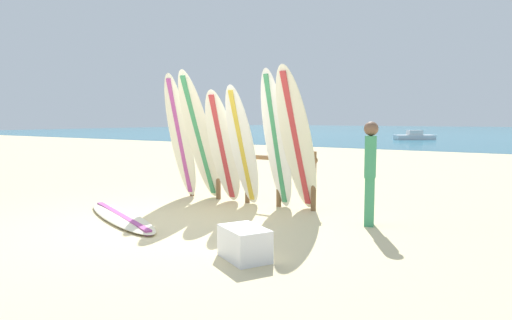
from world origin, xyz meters
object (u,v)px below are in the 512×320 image
at_px(surfboard_leaning_center_right, 276,140).
at_px(surfboard_lying_on_sand, 121,217).
at_px(cooler_box, 244,243).
at_px(beachgoer_standing, 370,169).
at_px(small_boat_offshore, 415,136).
at_px(surfboard_leaning_left, 200,137).
at_px(surfboard_leaning_right, 297,141).
at_px(surfboard_leaning_center_left, 223,148).
at_px(surfboard_leaning_center, 242,147).
at_px(surfboard_leaning_far_left, 180,137).
at_px(surfboard_rack, 247,170).

relative_size(surfboard_leaning_center_right, surfboard_lying_on_sand, 0.91).
distance_m(surfboard_leaning_center_right, cooler_box, 2.94).
bearing_deg(beachgoer_standing, surfboard_lying_on_sand, -153.29).
bearing_deg(small_boat_offshore, surfboard_leaning_left, -84.04).
distance_m(surfboard_leaning_center_right, surfboard_leaning_right, 0.44).
bearing_deg(surfboard_lying_on_sand, surfboard_leaning_center_left, 72.18).
bearing_deg(surfboard_leaning_left, surfboard_leaning_center, -1.01).
distance_m(surfboard_leaning_far_left, cooler_box, 4.12).
bearing_deg(surfboard_leaning_center_right, small_boat_offshore, 99.12).
distance_m(surfboard_lying_on_sand, small_boat_offshore, 30.63).
bearing_deg(surfboard_rack, beachgoer_standing, -11.45).
distance_m(surfboard_rack, cooler_box, 3.41).
distance_m(surfboard_leaning_center, small_boat_offshore, 28.98).
bearing_deg(surfboard_leaning_right, surfboard_leaning_center, -176.15).
bearing_deg(surfboard_leaning_far_left, cooler_box, -37.33).
xyz_separation_m(surfboard_leaning_far_left, small_boat_offshore, (-2.49, 28.66, -0.95)).
distance_m(surfboard_rack, surfboard_leaning_left, 1.08).
bearing_deg(surfboard_rack, surfboard_leaning_right, -16.28).
bearing_deg(surfboard_leaning_center_right, beachgoer_standing, -7.68).
bearing_deg(cooler_box, beachgoer_standing, 102.68).
relative_size(surfboard_rack, surfboard_leaning_center, 1.32).
relative_size(surfboard_leaning_center, beachgoer_standing, 1.40).
bearing_deg(surfboard_lying_on_sand, surfboard_rack, 68.25).
bearing_deg(surfboard_leaning_center_left, surfboard_leaning_left, -174.68).
xyz_separation_m(surfboard_leaning_far_left, surfboard_lying_on_sand, (0.41, -1.83, -1.18)).
xyz_separation_m(surfboard_leaning_center_right, surfboard_lying_on_sand, (-1.68, -1.94, -1.17)).
bearing_deg(surfboard_rack, surfboard_leaning_center, -65.83).
bearing_deg(surfboard_leaning_far_left, small_boat_offshore, 94.97).
bearing_deg(beachgoer_standing, cooler_box, -105.52).
bearing_deg(surfboard_leaning_right, surfboard_lying_on_sand, -138.61).
distance_m(surfboard_leaning_right, beachgoer_standing, 1.35).
bearing_deg(surfboard_leaning_center_left, surfboard_leaning_far_left, -178.46).
bearing_deg(surfboard_leaning_far_left, surfboard_lying_on_sand, -77.34).
distance_m(surfboard_leaning_center_left, surfboard_leaning_center, 0.49).
bearing_deg(beachgoer_standing, small_boat_offshore, 102.36).
xyz_separation_m(surfboard_leaning_left, surfboard_lying_on_sand, (-0.09, -1.81, -1.18)).
bearing_deg(surfboard_leaning_left, surfboard_rack, 27.24).
bearing_deg(surfboard_leaning_center_left, cooler_box, -48.50).
bearing_deg(surfboard_rack, cooler_box, -56.28).
bearing_deg(surfboard_leaning_center, cooler_box, -54.75).
bearing_deg(cooler_box, surfboard_rack, 151.93).
bearing_deg(surfboard_leaning_center_left, small_boat_offshore, 96.97).
bearing_deg(surfboard_leaning_center_left, surfboard_rack, 51.48).
distance_m(surfboard_rack, surfboard_leaning_right, 1.41).
bearing_deg(surfboard_leaning_far_left, surfboard_leaning_center, -1.45).
distance_m(surfboard_rack, beachgoer_standing, 2.58).
xyz_separation_m(surfboard_leaning_right, cooler_box, (0.65, -2.45, -1.02)).
bearing_deg(cooler_box, surfboard_leaning_center, 153.46).
relative_size(surfboard_leaning_center, cooler_box, 3.57).
relative_size(surfboard_lying_on_sand, beachgoer_standing, 1.74).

